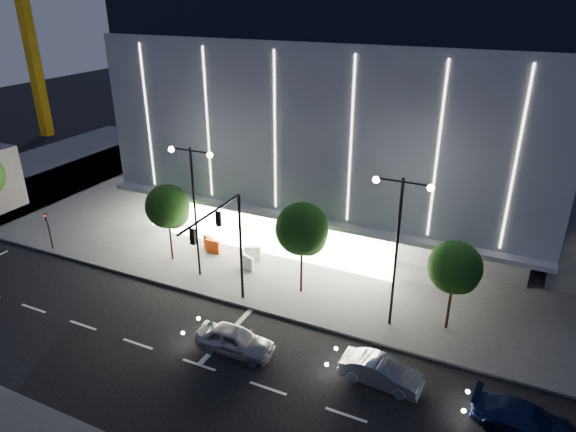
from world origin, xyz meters
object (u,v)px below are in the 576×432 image
Objects in this scene: ped_signal_far at (49,227)px; car_third at (525,420)px; tree_left at (168,209)px; barrier_a at (209,243)px; traffic_mast at (227,236)px; car_lead at (235,340)px; barrier_c at (213,246)px; car_second at (381,372)px; street_lamp_west at (194,194)px; tree_mid at (302,232)px; barrier_b at (253,253)px; street_lamp_east at (398,232)px; barrier_d at (248,263)px; tree_right at (455,270)px.

car_third is at bearing -6.32° from ped_signal_far.
barrier_a is (1.48, 2.41, -3.38)m from tree_left.
traffic_mast is 1.64× the size of car_lead.
barrier_c is (2.07, 2.01, -3.38)m from tree_left.
tree_left is 1.41× the size of car_second.
traffic_mast is 17.08m from car_third.
traffic_mast is at bearing -33.65° from street_lamp_west.
barrier_a and barrier_c have the same top height.
barrier_b is at bearing 154.03° from tree_mid.
car_third is (16.33, -2.42, -4.38)m from traffic_mast.
barrier_a is at bearing 58.35° from tree_left.
traffic_mast is at bearing 81.37° from car_second.
ped_signal_far is 0.52× the size of tree_left.
barrier_a is (-14.49, 3.43, -5.31)m from street_lamp_east.
street_lamp_west is 6.24m from barrier_d.
tree_mid is 5.59× the size of barrier_a.
barrier_b is at bearing 18.86° from ped_signal_far.
car_lead is at bearing -43.08° from street_lamp_west.
street_lamp_east is 8.18× the size of barrier_d.
street_lamp_east is 10.36m from car_lead.
ped_signal_far reaches higher than car_lead.
tree_left is 1.33× the size of car_lead.
tree_right is 17.97m from barrier_a.
tree_mid is at bearing -47.11° from barrier_b.
traffic_mast reaches higher than car_second.
car_third is at bearing -88.48° from car_lead.
tree_left is 5.20× the size of barrier_a.
tree_right is at bearing -0.00° from tree_left.
traffic_mast is at bearing -27.84° from tree_left.
barrier_a is at bearing 166.70° from street_lamp_east.
street_lamp_west reaches higher than car_second.
car_third is at bearing -34.75° from street_lamp_east.
car_second is at bearing -56.30° from barrier_b.
car_lead is (9.13, -6.78, -3.30)m from tree_left.
car_second is 13.15m from barrier_d.
tree_right is (16.03, 1.02, -2.07)m from street_lamp_west.
barrier_c is at bearing -13.63° from barrier_a.
ped_signal_far is 0.67× the size of car_third.
street_lamp_west reaches higher than tree_mid.
barrier_b is (-11.59, 8.16, -0.02)m from car_second.
car_second is at bearing -28.54° from barrier_c.
barrier_a is at bearing -177.98° from barrier_d.
car_lead is 1.06× the size of car_second.
barrier_d is (5.55, 1.00, -3.38)m from tree_left.
traffic_mast is 8.70m from barrier_c.
street_lamp_east is 11.87m from barrier_d.
tree_mid is at bearing 53.05° from car_second.
tree_left is 11.84m from car_lead.
street_lamp_east is at bearing 16.48° from traffic_mast.
street_lamp_east is 10.38m from car_third.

